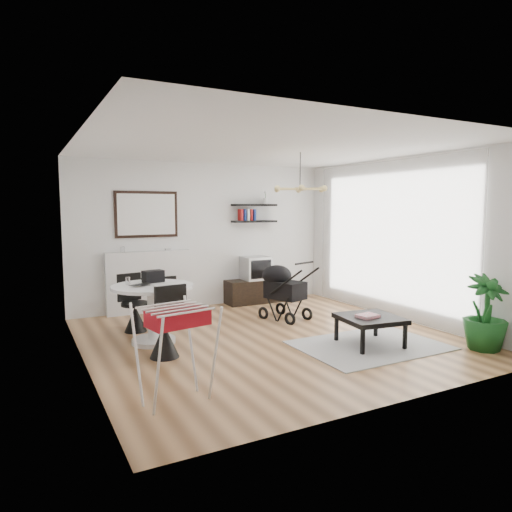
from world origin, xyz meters
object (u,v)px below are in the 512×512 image
tv_console (257,291)px  fireplace (149,274)px  dining_table (153,305)px  potted_plant (485,313)px  coffee_table (370,319)px  crt_tv (256,268)px  stroller (283,293)px  drying_rack (176,352)px

tv_console → fireplace: bearing=175.9°
dining_table → tv_console: bearing=34.6°
tv_console → potted_plant: 4.26m
fireplace → coffee_table: size_ratio=2.54×
crt_tv → stroller: stroller is taller
tv_console → stroller: stroller is taller
stroller → potted_plant: (1.48, -2.69, 0.06)m
crt_tv → coffee_table: bearing=-88.9°
drying_rack → fireplace: bearing=68.9°
fireplace → dining_table: 1.95m
stroller → dining_table: bearing=170.2°
crt_tv → drying_rack: (-2.84, -3.77, -0.19)m
tv_console → dining_table: size_ratio=1.11×
potted_plant → crt_tv: bearing=107.5°
dining_table → drying_rack: (-0.32, -2.03, -0.04)m
fireplace → dining_table: bearing=-103.0°
dining_table → drying_rack: bearing=-99.0°
crt_tv → dining_table: crt_tv is taller
stroller → coffee_table: 1.87m
fireplace → tv_console: fireplace is taller
crt_tv → drying_rack: bearing=-126.9°
coffee_table → potted_plant: potted_plant is taller
fireplace → drying_rack: 4.00m
crt_tv → potted_plant: size_ratio=0.52×
dining_table → coffee_table: 2.97m
fireplace → dining_table: (-0.44, -1.90, -0.15)m
dining_table → drying_rack: size_ratio=1.18×
fireplace → potted_plant: size_ratio=2.18×
tv_console → coffee_table: (0.04, -3.22, 0.13)m
dining_table → stroller: stroller is taller
dining_table → stroller: size_ratio=1.10×
potted_plant → stroller: bearing=118.8°
tv_console → coffee_table: bearing=-89.3°
dining_table → potted_plant: (3.79, -2.31, -0.04)m
tv_console → crt_tv: (-0.02, -0.00, 0.46)m
tv_console → stroller: bearing=-99.3°
drying_rack → stroller: bearing=32.3°
potted_plant → coffee_table: bearing=145.5°
drying_rack → coffee_table: size_ratio=1.11×
stroller → potted_plant: 3.07m
crt_tv → stroller: 1.40m
fireplace → stroller: 2.42m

